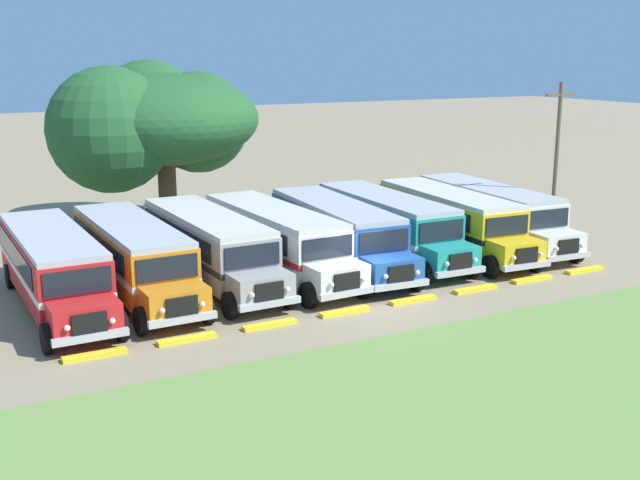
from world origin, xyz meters
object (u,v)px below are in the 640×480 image
object	(u,v)px
parked_bus_slot_7	(490,212)
utility_pole	(556,160)
parked_bus_slot_2	(209,244)
parked_bus_slot_1	(133,254)
parked_bus_slot_6	(451,218)
parked_bus_slot_0	(54,265)
broad_shade_tree	(155,122)
parked_bus_slot_3	(276,237)
parked_bus_slot_5	(388,222)
parked_bus_slot_4	(337,231)

from	to	relation	value
parked_bus_slot_7	utility_pole	xyz separation A→B (m)	(2.34, -1.88, 2.67)
parked_bus_slot_2	parked_bus_slot_1	bearing A→B (deg)	-88.32
parked_bus_slot_1	parked_bus_slot_6	world-z (taller)	same
parked_bus_slot_0	broad_shade_tree	bearing A→B (deg)	146.59
parked_bus_slot_3	parked_bus_slot_6	size ratio (longest dim) A/B	1.00
parked_bus_slot_5	utility_pole	bearing A→B (deg)	77.33
parked_bus_slot_4	parked_bus_slot_5	world-z (taller)	same
parked_bus_slot_4	parked_bus_slot_5	distance (m)	3.01
parked_bus_slot_1	utility_pole	distance (m)	20.70
parked_bus_slot_3	parked_bus_slot_2	bearing A→B (deg)	-96.37
utility_pole	parked_bus_slot_4	bearing A→B (deg)	171.43
parked_bus_slot_4	parked_bus_slot_1	bearing A→B (deg)	-87.02
parked_bus_slot_6	utility_pole	xyz separation A→B (m)	(5.06, -1.57, 2.67)
parked_bus_slot_6	parked_bus_slot_0	bearing A→B (deg)	-86.38
parked_bus_slot_2	parked_bus_slot_4	bearing A→B (deg)	85.85
parked_bus_slot_4	parked_bus_slot_7	bearing A→B (deg)	94.82
parked_bus_slot_3	parked_bus_slot_5	world-z (taller)	same
parked_bus_slot_7	parked_bus_slot_0	bearing A→B (deg)	-85.28
parked_bus_slot_5	utility_pole	size ratio (longest dim) A/B	1.36
parked_bus_slot_1	utility_pole	bearing A→B (deg)	83.91
parked_bus_slot_1	parked_bus_slot_7	size ratio (longest dim) A/B	0.99
parked_bus_slot_2	parked_bus_slot_7	xyz separation A→B (m)	(14.86, -0.10, 0.00)
parked_bus_slot_7	parked_bus_slot_1	bearing A→B (deg)	-85.93
parked_bus_slot_4	utility_pole	bearing A→B (deg)	85.09
parked_bus_slot_2	parked_bus_slot_6	size ratio (longest dim) A/B	0.99
parked_bus_slot_1	broad_shade_tree	xyz separation A→B (m)	(4.48, 11.61, 4.16)
parked_bus_slot_4	parked_bus_slot_7	world-z (taller)	same
parked_bus_slot_0	parked_bus_slot_4	xyz separation A→B (m)	(12.26, 0.14, 0.00)
parked_bus_slot_1	parked_bus_slot_6	bearing A→B (deg)	88.07
parked_bus_slot_2	parked_bus_slot_7	distance (m)	14.86
parked_bus_slot_3	broad_shade_tree	xyz separation A→B (m)	(-1.74, 11.64, 4.16)
parked_bus_slot_6	parked_bus_slot_1	bearing A→B (deg)	-87.31
parked_bus_slot_7	broad_shade_tree	bearing A→B (deg)	-126.41
parked_bus_slot_7	parked_bus_slot_4	bearing A→B (deg)	-85.00
parked_bus_slot_3	parked_bus_slot_4	bearing A→B (deg)	86.06
parked_bus_slot_5	parked_bus_slot_2	bearing A→B (deg)	-87.41
parked_bus_slot_0	utility_pole	xyz separation A→B (m)	(23.53, -1.55, 2.67)
parked_bus_slot_1	parked_bus_slot_4	bearing A→B (deg)	88.29
parked_bus_slot_7	broad_shade_tree	xyz separation A→B (m)	(-13.63, 11.54, 4.16)
parked_bus_slot_4	parked_bus_slot_6	distance (m)	6.21
parked_bus_slot_2	parked_bus_slot_6	bearing A→B (deg)	86.63
parked_bus_slot_6	parked_bus_slot_2	bearing A→B (deg)	-88.37
parked_bus_slot_2	parked_bus_slot_3	distance (m)	2.98
parked_bus_slot_4	parked_bus_slot_6	bearing A→B (deg)	92.45
broad_shade_tree	parked_bus_slot_4	bearing A→B (deg)	-68.12
parked_bus_slot_5	parked_bus_slot_1	bearing A→B (deg)	-86.83
parked_bus_slot_0	parked_bus_slot_5	world-z (taller)	same
parked_bus_slot_5	utility_pole	xyz separation A→B (m)	(8.29, -2.12, 2.67)
parked_bus_slot_1	broad_shade_tree	bearing A→B (deg)	157.88
parked_bus_slot_7	parked_bus_slot_6	bearing A→B (deg)	-79.61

